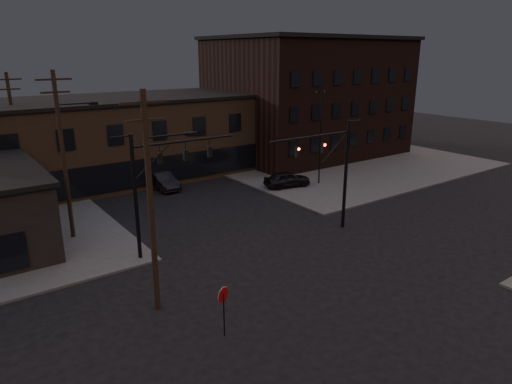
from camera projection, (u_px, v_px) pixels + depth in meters
The scene contains 15 objects.
ground at pixel (321, 273), 27.08m from camera, with size 140.00×140.00×0.00m, color black.
sidewalk_ne at pixel (327, 158), 56.43m from camera, with size 30.00×30.00×0.15m, color #474744.
building_row at pixel (136, 138), 47.63m from camera, with size 40.00×12.00×8.00m, color brown.
building_right at pixel (307, 98), 57.51m from camera, with size 22.00×16.00×14.00m, color black.
traffic_signal_near at pixel (335, 165), 32.13m from camera, with size 7.12×0.24×8.00m.
traffic_signal_far at pixel (154, 180), 28.07m from camera, with size 7.12×0.24×8.00m.
stop_sign at pixel (223, 300), 20.53m from camera, with size 0.72×0.33×2.48m.
utility_pole_near at pixel (152, 199), 21.64m from camera, with size 3.70×0.28×11.00m.
utility_pole_mid at pixel (64, 153), 30.32m from camera, with size 3.70×0.28×11.50m.
utility_pole_far at pixel (16, 135), 39.13m from camera, with size 2.20×0.28×11.00m.
lot_light_a at pixel (321, 129), 43.60m from camera, with size 1.50×0.28×9.14m.
lot_light_b at pixel (329, 118), 50.83m from camera, with size 1.50×0.28×9.14m.
parked_car_lot_a at pixel (287, 179), 43.73m from camera, with size 1.80×4.48×1.53m, color black.
parked_car_lot_b at pixel (305, 156), 53.92m from camera, with size 1.87×4.59×1.33m, color silver.
car_crossing at pixel (162, 180), 43.66m from camera, with size 1.72×4.92×1.62m, color black.
Camera 1 is at (-17.45, -17.61, 12.51)m, focal length 32.00 mm.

